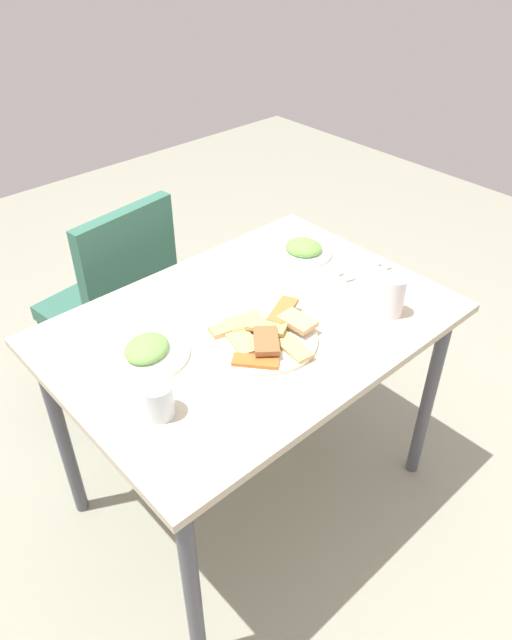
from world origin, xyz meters
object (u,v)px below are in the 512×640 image
at_px(salad_plate_rice, 147,350).
at_px(drinking_glass, 158,400).
at_px(dining_table, 251,345).
at_px(soda_can, 393,296).
at_px(dining_chair, 117,297).
at_px(paper_napkin, 364,272).
at_px(pide_platter, 264,336).
at_px(fork, 368,273).
at_px(salad_plate_greens, 304,249).
at_px(spoon, 360,268).

distance_m(salad_plate_rice, drinking_glass, 0.23).
distance_m(dining_table, soda_can, 0.44).
relative_size(dining_chair, paper_napkin, 7.68).
bearing_deg(pide_platter, dining_chair, 91.82).
bearing_deg(fork, paper_napkin, 104.74).
distance_m(salad_plate_rice, soda_can, 0.71).
relative_size(pide_platter, drinking_glass, 3.58).
xyz_separation_m(dining_chair, paper_napkin, (0.51, -0.76, 0.26)).
bearing_deg(paper_napkin, pide_platter, -175.31).
height_order(dining_table, salad_plate_rice, salad_plate_rice).
bearing_deg(dining_table, dining_chair, 94.62).
height_order(soda_can, paper_napkin, soda_can).
xyz_separation_m(salad_plate_rice, paper_napkin, (0.76, -0.12, -0.01)).
bearing_deg(dining_chair, soda_can, -68.06).
bearing_deg(dining_chair, fork, -56.86).
distance_m(pide_platter, salad_plate_greens, 0.49).
bearing_deg(drinking_glass, pide_platter, 5.91).
height_order(pide_platter, salad_plate_rice, same).
relative_size(dining_table, salad_plate_rice, 4.93).
height_order(pide_platter, salad_plate_greens, salad_plate_greens).
bearing_deg(salad_plate_rice, fork, -10.61).
bearing_deg(dining_table, fork, -8.53).
distance_m(salad_plate_greens, fork, 0.24).
xyz_separation_m(salad_plate_rice, soda_can, (0.64, -0.32, 0.05)).
height_order(salad_plate_greens, drinking_glass, drinking_glass).
bearing_deg(paper_napkin, salad_plate_greens, 105.39).
relative_size(dining_table, paper_napkin, 9.60).
relative_size(pide_platter, salad_plate_greens, 1.64).
height_order(pide_platter, fork, pide_platter).
relative_size(drinking_glass, spoon, 0.56).
xyz_separation_m(salad_plate_greens, soda_can, (-0.06, -0.42, 0.04)).
distance_m(dining_table, paper_napkin, 0.46).
bearing_deg(dining_table, salad_plate_greens, 23.35).
relative_size(dining_table, dining_chair, 1.25).
relative_size(dining_table, salad_plate_greens, 5.70).
bearing_deg(dining_chair, paper_napkin, -56.24).
distance_m(dining_table, spoon, 0.46).
relative_size(paper_napkin, spoon, 0.73).
xyz_separation_m(soda_can, drinking_glass, (-0.74, 0.12, -0.02)).
height_order(salad_plate_greens, spoon, salad_plate_greens).
height_order(dining_table, pide_platter, pide_platter).
distance_m(salad_plate_greens, soda_can, 0.42).
distance_m(paper_napkin, spoon, 0.02).
relative_size(dining_chair, soda_can, 7.42).
xyz_separation_m(dining_table, drinking_glass, (-0.41, -0.13, 0.13)).
bearing_deg(salad_plate_greens, paper_napkin, -74.61).
xyz_separation_m(drinking_glass, spoon, (0.86, 0.10, -0.04)).
bearing_deg(soda_can, drinking_glass, 170.69).
relative_size(pide_platter, fork, 1.86).
bearing_deg(dining_table, salad_plate_rice, 166.41).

